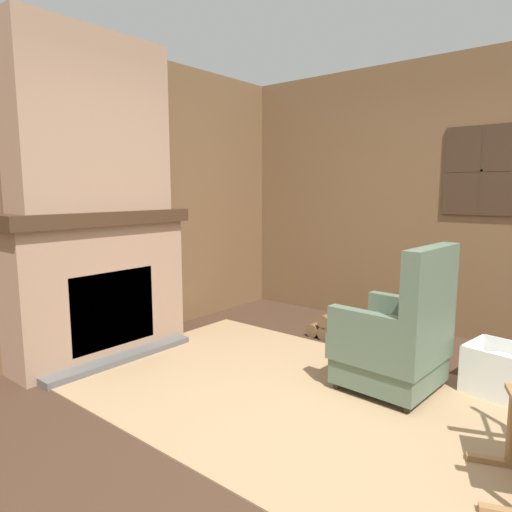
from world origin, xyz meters
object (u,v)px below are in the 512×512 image
armchair (397,340)px  storage_case (133,203)px  laundry_basket (500,370)px  decorative_plate_on_mantel (95,193)px  oil_lamp_vase (22,203)px  firewood_stack (333,327)px

armchair → storage_case: bearing=15.9°
armchair → storage_case: storage_case is taller
laundry_basket → decorative_plate_on_mantel: decorative_plate_on_mantel is taller
laundry_basket → oil_lamp_vase: size_ratio=1.99×
oil_lamp_vase → storage_case: oil_lamp_vase is taller
armchair → oil_lamp_vase: 2.89m
oil_lamp_vase → storage_case: 0.98m
firewood_stack → oil_lamp_vase: bearing=-120.6°
storage_case → firewood_stack: bearing=44.0°
oil_lamp_vase → firewood_stack: bearing=59.4°
armchair → firewood_stack: size_ratio=2.50×
decorative_plate_on_mantel → laundry_basket: bearing=24.0°
oil_lamp_vase → decorative_plate_on_mantel: 0.62m
armchair → firewood_stack: bearing=-36.2°
storage_case → decorative_plate_on_mantel: decorative_plate_on_mantel is taller
firewood_stack → armchair: bearing=-39.6°
laundry_basket → oil_lamp_vase: oil_lamp_vase is taller
armchair → laundry_basket: bearing=-140.7°
firewood_stack → oil_lamp_vase: 2.91m
oil_lamp_vase → storage_case: bearing=90.0°
firewood_stack → storage_case: (-1.34, -1.30, 1.21)m
armchair → decorative_plate_on_mantel: decorative_plate_on_mantel is taller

